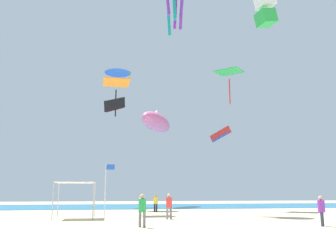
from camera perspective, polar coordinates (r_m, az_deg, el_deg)
ground at (r=21.38m, az=0.23°, el=-15.61°), size 110.00×110.00×0.10m
ocean_strip at (r=47.95m, az=-5.36°, el=-12.80°), size 110.00×18.29×0.03m
canopy_tent at (r=25.85m, az=-14.71°, el=-9.13°), size 2.67×2.64×2.50m
person_near_tent at (r=33.68m, az=-2.02°, el=-12.12°), size 0.39×0.40×1.64m
person_leftmost at (r=35.74m, az=-4.40°, el=-12.08°), size 0.37×0.38×1.57m
person_central at (r=21.10m, az=23.58°, el=-12.11°), size 0.38×0.38×1.60m
person_rightmost at (r=24.41m, az=0.17°, el=-12.54°), size 0.41×0.41×1.71m
person_far_shore at (r=18.87m, az=-4.19°, el=-13.04°), size 0.40×0.40×1.70m
banner_flag at (r=24.05m, az=-9.95°, el=-9.57°), size 0.61×0.06×3.64m
kite_diamond_green at (r=41.19m, az=9.86°, el=8.38°), size 3.99×3.99×3.96m
kite_parafoil_black at (r=47.71m, az=-8.58°, el=3.47°), size 2.88×4.44×3.05m
kite_inflatable_pink at (r=48.22m, az=-1.87°, el=0.63°), size 6.56×8.81×3.28m
kite_box_white at (r=34.76m, az=15.48°, el=17.77°), size 1.87×1.68×3.27m
kite_delta_blue at (r=43.00m, az=-8.09°, el=8.83°), size 3.93×3.93×2.48m
kite_diamond_orange at (r=33.45m, az=-8.38°, el=6.71°), size 2.57×2.57×3.33m
kite_parafoil_red at (r=49.94m, az=8.49°, el=-1.34°), size 2.45×2.72×2.10m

